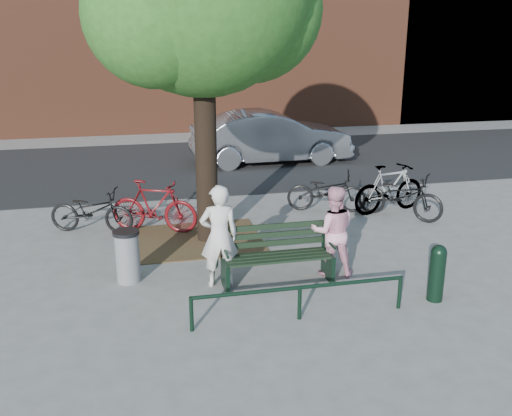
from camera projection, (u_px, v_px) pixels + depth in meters
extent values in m
plane|color=gray|center=(277.00, 283.00, 9.08)|extent=(90.00, 90.00, 0.00)
cube|color=brown|center=(198.00, 240.00, 10.91)|extent=(2.40, 2.00, 0.02)
cube|color=black|center=(205.00, 164.00, 16.99)|extent=(40.00, 7.00, 0.01)
cube|color=black|center=(225.00, 275.00, 8.84)|extent=(0.06, 0.52, 0.45)
cube|color=black|center=(222.00, 243.00, 8.92)|extent=(0.06, 0.06, 0.44)
cylinder|color=black|center=(226.00, 253.00, 8.62)|extent=(0.04, 0.36, 0.04)
cube|color=black|center=(328.00, 265.00, 9.19)|extent=(0.06, 0.52, 0.45)
cube|color=black|center=(324.00, 235.00, 9.27)|extent=(0.06, 0.06, 0.44)
cylinder|color=black|center=(331.00, 244.00, 8.97)|extent=(0.04, 0.36, 0.04)
cube|color=black|center=(278.00, 257.00, 8.94)|extent=(1.64, 0.46, 0.04)
cube|color=black|center=(274.00, 235.00, 9.07)|extent=(1.64, 0.03, 0.47)
cylinder|color=black|center=(191.00, 314.00, 7.57)|extent=(0.06, 0.06, 0.50)
cylinder|color=black|center=(300.00, 303.00, 7.89)|extent=(0.06, 0.06, 0.50)
cylinder|color=black|center=(399.00, 292.00, 8.20)|extent=(0.06, 0.06, 0.50)
cylinder|color=black|center=(300.00, 288.00, 7.82)|extent=(3.00, 0.06, 0.06)
cylinder|color=black|center=(206.00, 142.00, 10.39)|extent=(0.40, 0.40, 3.80)
sphere|color=#255019|center=(250.00, 9.00, 10.16)|extent=(2.60, 2.60, 2.60)
sphere|color=#255019|center=(156.00, 14.00, 9.18)|extent=(2.40, 2.40, 2.40)
imported|color=beige|center=(219.00, 236.00, 8.78)|extent=(0.61, 0.41, 1.64)
imported|color=pink|center=(333.00, 231.00, 9.19)|extent=(0.83, 0.71, 1.50)
cylinder|color=black|center=(436.00, 277.00, 8.41)|extent=(0.23, 0.23, 0.76)
sphere|color=black|center=(439.00, 253.00, 8.29)|extent=(0.23, 0.23, 0.23)
cylinder|color=gray|center=(128.00, 258.00, 9.04)|extent=(0.38, 0.38, 0.80)
cylinder|color=black|center=(126.00, 233.00, 8.91)|extent=(0.42, 0.42, 0.06)
imported|color=black|center=(91.00, 211.00, 11.22)|extent=(1.79, 1.13, 0.89)
imported|color=#520B0E|center=(154.00, 206.00, 11.22)|extent=(1.81, 1.14, 1.06)
imported|color=black|center=(327.00, 191.00, 12.53)|extent=(1.83, 1.14, 0.91)
imported|color=gray|center=(389.00, 188.00, 12.43)|extent=(1.87, 0.89, 1.08)
imported|color=black|center=(400.00, 196.00, 12.07)|extent=(1.79, 1.75, 0.98)
imported|color=slate|center=(271.00, 137.00, 16.95)|extent=(4.76, 1.75, 1.56)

